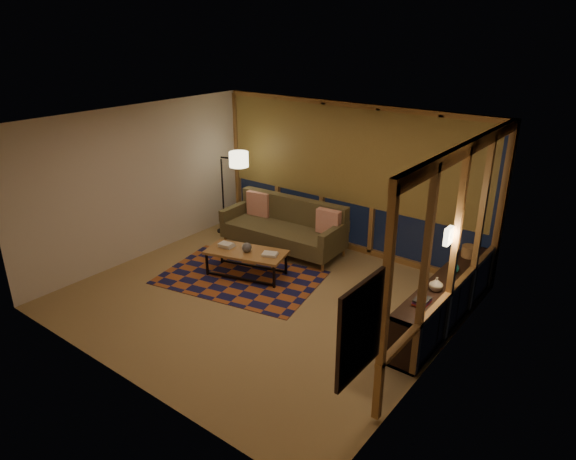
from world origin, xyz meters
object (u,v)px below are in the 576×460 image
Objects in this scene: coffee_table at (247,263)px; floor_lamp at (223,192)px; bookshelf at (444,301)px; sofa at (283,227)px.

coffee_table is 2.16m from floor_lamp.
bookshelf is at bearing -20.96° from floor_lamp.
coffee_table is at bearing -85.89° from sofa.
coffee_table is at bearing -169.65° from bookshelf.
coffee_table is at bearing -49.34° from floor_lamp.
bookshelf is (4.86, -0.62, -0.50)m from floor_lamp.
sofa is at bearing -14.07° from floor_lamp.
floor_lamp is 4.92m from bookshelf.
sofa is 1.34× the size of floor_lamp.
sofa is 1.56m from floor_lamp.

